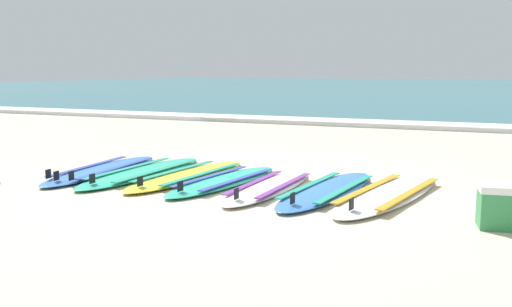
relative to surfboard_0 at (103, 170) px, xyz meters
The scene contains 11 objects.
ground_plane 2.25m from the surfboard_0, ahead, with size 80.00×80.00×0.00m, color beige.
sea 37.08m from the surfboard_0, 86.53° to the left, with size 80.00×60.00×0.10m, color teal.
wave_foam_strip 7.88m from the surfboard_0, 73.44° to the left, with size 80.00×1.09×0.11m, color white.
surfboard_0 is the anchor object (origin of this frame).
surfboard_1 0.59m from the surfboard_0, ahead, with size 0.70×2.51×0.18m.
surfboard_2 1.25m from the surfboard_0, ahead, with size 0.83×2.43×0.18m.
surfboard_3 1.81m from the surfboard_0, ahead, with size 0.82×2.22×0.18m.
surfboard_4 2.44m from the surfboard_0, ahead, with size 0.60×2.14×0.18m.
surfboard_5 3.09m from the surfboard_0, ahead, with size 0.84×2.38×0.18m.
surfboard_6 3.75m from the surfboard_0, ahead, with size 1.09×2.61×0.18m.
cooler_box 4.94m from the surfboard_0, ahead, with size 0.50×0.38×0.38m.
Camera 1 is at (2.47, -5.93, 1.36)m, focal length 39.32 mm.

